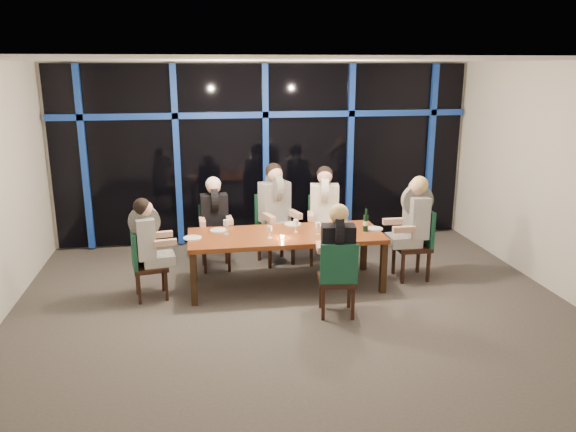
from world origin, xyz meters
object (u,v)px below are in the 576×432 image
(chair_end_left, at_px, (144,261))
(diner_end_left, at_px, (148,234))
(diner_near_mid, at_px, (338,243))
(chair_far_right, at_px, (324,225))
(dining_table, at_px, (286,239))
(wine_bottle, at_px, (366,223))
(chair_far_mid, at_px, (273,224))
(chair_end_right, at_px, (418,240))
(diner_end_right, at_px, (414,213))
(diner_far_left, at_px, (214,210))
(diner_far_mid, at_px, (276,199))
(water_pitcher, at_px, (343,230))
(chair_near_mid, at_px, (338,275))
(chair_far_left, at_px, (215,233))
(diner_far_right, at_px, (324,201))

(chair_end_left, xyz_separation_m, diner_end_left, (0.08, 0.01, 0.36))
(diner_end_left, height_order, diner_near_mid, diner_near_mid)
(chair_far_right, xyz_separation_m, chair_end_left, (-2.61, -1.05, -0.06))
(dining_table, bearing_deg, wine_bottle, -3.17)
(chair_far_mid, bearing_deg, chair_end_right, -45.91)
(diner_end_right, bearing_deg, chair_end_right, 90.00)
(dining_table, height_order, diner_end_left, diner_end_left)
(diner_far_left, distance_m, diner_far_mid, 0.93)
(chair_end_left, bearing_deg, water_pitcher, -102.82)
(chair_end_left, relative_size, chair_near_mid, 0.96)
(chair_far_mid, bearing_deg, dining_table, -106.06)
(chair_far_right, height_order, chair_end_left, chair_far_right)
(chair_far_left, xyz_separation_m, diner_end_left, (-0.87, -1.04, 0.35))
(chair_far_mid, bearing_deg, diner_far_mid, -90.00)
(diner_far_right, distance_m, diner_end_left, 2.70)
(diner_far_mid, distance_m, diner_far_right, 0.73)
(chair_end_right, bearing_deg, chair_far_left, -107.99)
(diner_far_mid, distance_m, diner_end_right, 2.04)
(chair_far_right, bearing_deg, diner_end_right, -30.66)
(chair_end_right, relative_size, diner_far_right, 1.02)
(diner_end_left, bearing_deg, chair_far_mid, -66.54)
(diner_end_left, bearing_deg, chair_near_mid, -122.89)
(diner_near_mid, xyz_separation_m, water_pitcher, (0.25, 0.73, -0.07))
(diner_far_mid, bearing_deg, chair_far_mid, 90.00)
(chair_end_right, bearing_deg, chair_end_left, -87.85)
(diner_far_right, xyz_separation_m, diner_near_mid, (-0.26, -1.83, -0.06))
(diner_near_mid, bearing_deg, diner_far_mid, -68.64)
(diner_end_left, distance_m, water_pitcher, 2.52)
(chair_far_mid, bearing_deg, diner_near_mid, -93.78)
(wine_bottle, bearing_deg, chair_far_mid, 135.14)
(chair_end_right, height_order, diner_near_mid, diner_near_mid)
(chair_end_left, distance_m, diner_far_left, 1.42)
(diner_far_left, relative_size, diner_far_mid, 0.90)
(chair_far_left, xyz_separation_m, chair_end_right, (2.81, -0.92, 0.04))
(diner_far_mid, bearing_deg, wine_bottle, -60.58)
(chair_end_left, relative_size, diner_end_right, 0.93)
(chair_far_mid, distance_m, chair_near_mid, 2.17)
(chair_far_left, bearing_deg, chair_end_left, -135.30)
(chair_end_right, relative_size, diner_end_left, 1.13)
(chair_far_mid, xyz_separation_m, chair_near_mid, (0.48, -2.12, -0.05))
(chair_end_left, distance_m, chair_end_right, 3.76)
(diner_far_mid, distance_m, wine_bottle, 1.51)
(diner_near_mid, bearing_deg, diner_far_left, -45.06)
(chair_near_mid, height_order, diner_end_left, diner_end_left)
(chair_far_right, distance_m, water_pitcher, 1.22)
(chair_far_mid, bearing_deg, chair_near_mid, -94.56)
(water_pitcher, bearing_deg, diner_far_right, 102.09)
(water_pitcher, bearing_deg, diner_near_mid, -96.87)
(diner_end_right, height_order, diner_near_mid, diner_end_right)
(chair_far_mid, distance_m, chair_far_right, 0.77)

